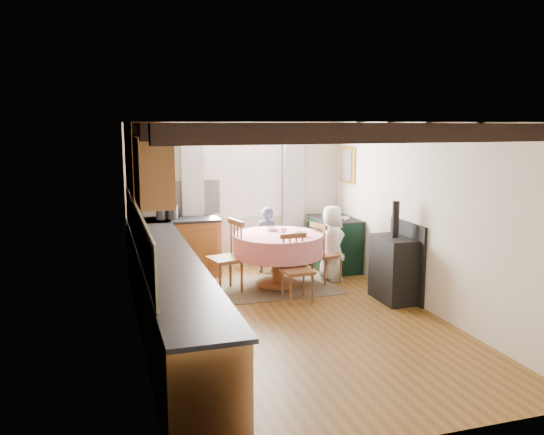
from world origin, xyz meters
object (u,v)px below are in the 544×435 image
object	(u,v)px
chair_right	(327,252)
child_right	(332,243)
chair_left	(225,256)
cup	(284,231)
dining_table	(278,260)
cast_iron_stove	(394,251)
child_far	(267,240)
aga_range	(334,243)
chair_near	(297,269)

from	to	relation	value
chair_right	child_right	xyz separation A→B (m)	(0.12, 0.09, 0.12)
chair_left	cup	size ratio (longest dim) A/B	10.55
dining_table	cast_iron_stove	size ratio (longest dim) A/B	0.96
cast_iron_stove	child_far	size ratio (longest dim) A/B	1.28
aga_range	cup	size ratio (longest dim) A/B	9.70
aga_range	cup	distance (m)	1.37
chair_near	aga_range	bearing A→B (deg)	47.52
cast_iron_stove	child_right	bearing A→B (deg)	108.64
aga_range	cast_iron_stove	xyz separation A→B (m)	(0.11, -1.75, 0.25)
chair_near	aga_range	world-z (taller)	chair_near
dining_table	aga_range	xyz separation A→B (m)	(1.19, 0.67, 0.04)
chair_left	aga_range	bearing A→B (deg)	95.96
chair_near	cup	xyz separation A→B (m)	(0.04, 0.71, 0.38)
dining_table	chair_near	xyz separation A→B (m)	(0.04, -0.74, 0.06)
dining_table	chair_left	distance (m)	0.80
dining_table	cup	xyz separation A→B (m)	(0.08, -0.02, 0.44)
chair_right	cast_iron_stove	size ratio (longest dim) A/B	0.67
cup	aga_range	bearing A→B (deg)	32.13
child_far	chair_left	bearing A→B (deg)	47.53
child_right	cup	bearing A→B (deg)	99.93
aga_range	child_right	distance (m)	0.64
chair_near	chair_right	world-z (taller)	chair_right
chair_left	child_far	size ratio (longest dim) A/B	0.97
chair_near	child_right	xyz separation A→B (m)	(0.86, 0.85, 0.12)
dining_table	chair_right	size ratio (longest dim) A/B	1.42
aga_range	child_far	xyz separation A→B (m)	(-1.12, 0.14, 0.10)
chair_near	chair_left	xyz separation A→B (m)	(-0.83, 0.72, 0.06)
chair_left	aga_range	world-z (taller)	chair_left
cup	child_right	bearing A→B (deg)	9.56
child_far	child_right	xyz separation A→B (m)	(0.83, -0.70, 0.04)
child_far	cast_iron_stove	bearing A→B (deg)	126.45
chair_near	aga_range	distance (m)	1.82
child_right	cast_iron_stove	bearing A→B (deg)	-160.99
chair_right	aga_range	size ratio (longest dim) A/B	0.97
chair_near	child_right	world-z (taller)	child_right
chair_right	cup	world-z (taller)	chair_right
chair_left	child_right	xyz separation A→B (m)	(1.69, 0.13, 0.06)
aga_range	chair_left	bearing A→B (deg)	-160.77
child_far	chair_right	bearing A→B (deg)	135.34
child_far	cup	world-z (taller)	child_far
chair_right	cup	distance (m)	0.80
dining_table	aga_range	world-z (taller)	aga_range
chair_left	chair_right	size ratio (longest dim) A/B	1.13
chair_near	chair_left	bearing A→B (deg)	135.93
child_far	cup	xyz separation A→B (m)	(0.01, -0.84, 0.30)
chair_right	cast_iron_stove	xyz separation A→B (m)	(0.52, -1.10, 0.22)
chair_near	cast_iron_stove	world-z (taller)	cast_iron_stove
dining_table	child_right	distance (m)	0.92
aga_range	child_right	xyz separation A→B (m)	(-0.29, -0.56, 0.14)
chair_right	aga_range	xyz separation A→B (m)	(0.41, 0.65, -0.02)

